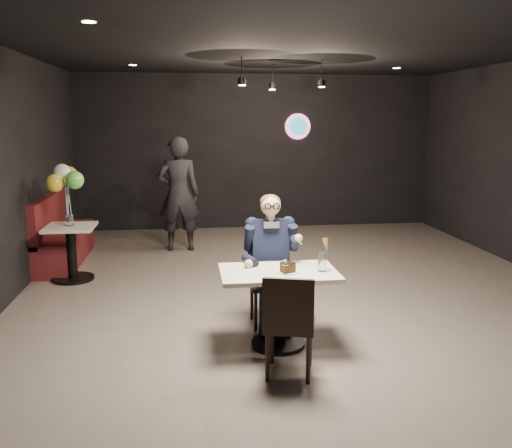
{
  "coord_description": "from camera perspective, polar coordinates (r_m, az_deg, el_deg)",
  "views": [
    {
      "loc": [
        -1.37,
        -6.16,
        2.17
      ],
      "look_at": [
        -0.68,
        -0.7,
        1.09
      ],
      "focal_mm": 38.0,
      "sensor_mm": 36.0,
      "label": 1
    }
  ],
  "objects": [
    {
      "name": "floor",
      "position": [
        6.67,
        5.09,
        -7.9
      ],
      "size": [
        9.0,
        9.0,
        0.0
      ],
      "primitive_type": "plane",
      "color": "#6D625B",
      "rests_on": "ground"
    },
    {
      "name": "wall_sign",
      "position": [
        10.85,
        4.41,
        10.2
      ],
      "size": [
        0.5,
        0.06,
        0.5
      ],
      "primitive_type": null,
      "color": "pink",
      "rests_on": "floor"
    },
    {
      "name": "pendant_lights",
      "position": [
        8.3,
        2.41,
        16.03
      ],
      "size": [
        1.4,
        1.2,
        0.36
      ],
      "primitive_type": "cube",
      "color": "black",
      "rests_on": "floor"
    },
    {
      "name": "main_table",
      "position": [
        5.25,
        2.36,
        -8.88
      ],
      "size": [
        1.1,
        0.7,
        0.75
      ],
      "primitive_type": "cube",
      "color": "white",
      "rests_on": "floor"
    },
    {
      "name": "chair_far",
      "position": [
        5.74,
        1.45,
        -6.22
      ],
      "size": [
        0.42,
        0.46,
        0.92
      ],
      "primitive_type": "cube",
      "color": "black",
      "rests_on": "floor"
    },
    {
      "name": "chair_near",
      "position": [
        4.68,
        3.57,
        -10.32
      ],
      "size": [
        0.53,
        0.55,
        0.92
      ],
      "primitive_type": "cube",
      "rotation": [
        0.0,
        0.0,
        -0.26
      ],
      "color": "black",
      "rests_on": "floor"
    },
    {
      "name": "seated_man",
      "position": [
        5.66,
        1.47,
        -3.71
      ],
      "size": [
        0.6,
        0.8,
        1.44
      ],
      "primitive_type": "cube",
      "color": "black",
      "rests_on": "floor"
    },
    {
      "name": "dessert_plate",
      "position": [
        5.08,
        3.46,
        -5.04
      ],
      "size": [
        0.21,
        0.21,
        0.01
      ],
      "primitive_type": "cylinder",
      "color": "white",
      "rests_on": "main_table"
    },
    {
      "name": "cake_slice",
      "position": [
        5.05,
        3.37,
        -4.59
      ],
      "size": [
        0.14,
        0.13,
        0.08
      ],
      "primitive_type": "cube",
      "rotation": [
        0.0,
        0.0,
        0.35
      ],
      "color": "black",
      "rests_on": "dessert_plate"
    },
    {
      "name": "mint_leaf",
      "position": [
        4.98,
        3.14,
        -4.35
      ],
      "size": [
        0.06,
        0.04,
        0.01
      ],
      "primitive_type": "ellipsoid",
      "color": "green",
      "rests_on": "cake_slice"
    },
    {
      "name": "sundae_glass",
      "position": [
        5.14,
        6.97,
        -3.97
      ],
      "size": [
        0.08,
        0.08,
        0.18
      ],
      "primitive_type": "cylinder",
      "color": "silver",
      "rests_on": "main_table"
    },
    {
      "name": "wafer_cone",
      "position": [
        5.14,
        7.38,
        -2.19
      ],
      "size": [
        0.08,
        0.08,
        0.13
      ],
      "primitive_type": "cone",
      "rotation": [
        0.0,
        0.0,
        0.26
      ],
      "color": "#B8834B",
      "rests_on": "sundae_glass"
    },
    {
      "name": "booth_bench",
      "position": [
        8.71,
        -19.52,
        -0.47
      ],
      "size": [
        0.51,
        2.05,
        1.03
      ],
      "primitive_type": "cube",
      "color": "#420E17",
      "rests_on": "floor"
    },
    {
      "name": "side_table",
      "position": [
        7.72,
        -18.83,
        -2.75
      ],
      "size": [
        0.64,
        0.64,
        0.8
      ],
      "primitive_type": "cube",
      "color": "white",
      "rests_on": "floor"
    },
    {
      "name": "balloon_vase",
      "position": [
        7.63,
        -19.04,
        0.39
      ],
      "size": [
        0.1,
        0.1,
        0.16
      ],
      "primitive_type": "cylinder",
      "color": "silver",
      "rests_on": "side_table"
    },
    {
      "name": "balloon_bunch",
      "position": [
        7.57,
        -19.24,
        3.59
      ],
      "size": [
        0.43,
        0.43,
        0.71
      ],
      "primitive_type": "cube",
      "color": "yellow",
      "rests_on": "balloon_vase"
    },
    {
      "name": "passerby",
      "position": [
        8.98,
        -8.14,
        3.14
      ],
      "size": [
        0.69,
        0.45,
        1.88
      ],
      "primitive_type": "imported",
      "rotation": [
        0.0,
        0.0,
        3.14
      ],
      "color": "black",
      "rests_on": "floor"
    }
  ]
}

